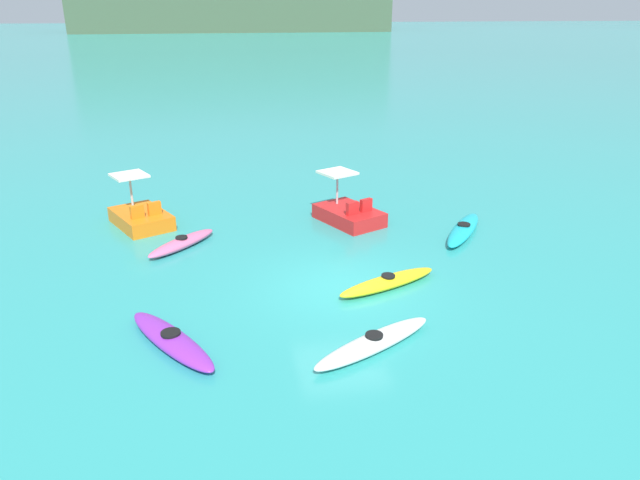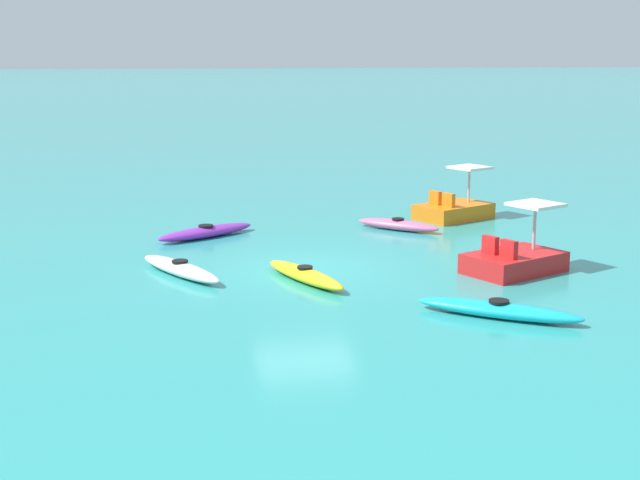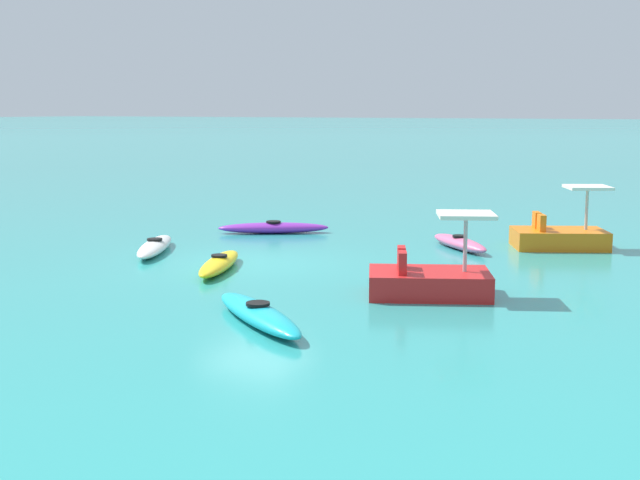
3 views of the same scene
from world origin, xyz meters
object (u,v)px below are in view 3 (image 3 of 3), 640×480
(pedal_boat_orange, at_px, (560,236))
(pedal_boat_red, at_px, (430,279))
(kayak_pink, at_px, (459,243))
(kayak_white, at_px, (155,246))
(kayak_cyan, at_px, (258,314))
(kayak_yellow, at_px, (219,263))
(kayak_purple, at_px, (274,228))

(pedal_boat_orange, relative_size, pedal_boat_red, 1.00)
(kayak_pink, xyz_separation_m, pedal_boat_red, (5.67, 1.37, 0.17))
(kayak_white, xyz_separation_m, kayak_pink, (-4.36, 6.78, 0.00))
(pedal_boat_orange, bearing_deg, pedal_boat_red, -7.55)
(kayak_pink, xyz_separation_m, kayak_cyan, (9.16, -0.47, -0.00))
(kayak_yellow, relative_size, kayak_cyan, 0.98)
(kayak_cyan, distance_m, pedal_boat_orange, 10.97)
(kayak_white, xyz_separation_m, pedal_boat_orange, (-5.81, 9.10, 0.17))
(kayak_pink, relative_size, pedal_boat_red, 0.86)
(kayak_yellow, height_order, pedal_boat_orange, pedal_boat_orange)
(kayak_cyan, bearing_deg, kayak_white, -127.25)
(kayak_yellow, height_order, pedal_boat_red, pedal_boat_red)
(kayak_yellow, bearing_deg, kayak_purple, -160.37)
(kayak_white, relative_size, pedal_boat_red, 1.16)
(kayak_yellow, distance_m, pedal_boat_orange, 9.35)
(kayak_purple, bearing_deg, kayak_yellow, 19.63)
(pedal_boat_red, bearing_deg, kayak_cyan, -27.88)
(pedal_boat_orange, bearing_deg, kayak_white, -57.43)
(kayak_yellow, distance_m, kayak_cyan, 4.97)
(kayak_pink, bearing_deg, kayak_yellow, -35.00)
(kayak_pink, bearing_deg, kayak_purple, -90.32)
(kayak_pink, distance_m, kayak_cyan, 9.17)
(kayak_cyan, bearing_deg, kayak_purple, -149.58)
(kayak_white, xyz_separation_m, pedal_boat_red, (1.31, 8.15, 0.17))
(kayak_white, distance_m, kayak_purple, 4.49)
(kayak_purple, bearing_deg, kayak_pink, 89.68)
(kayak_purple, distance_m, pedal_boat_red, 9.22)
(pedal_boat_orange, distance_m, pedal_boat_red, 7.19)
(kayak_pink, bearing_deg, pedal_boat_red, 13.60)
(kayak_pink, relative_size, pedal_boat_orange, 0.85)
(kayak_yellow, height_order, kayak_pink, same)
(kayak_cyan, xyz_separation_m, pedal_boat_orange, (-10.61, 2.79, 0.17))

